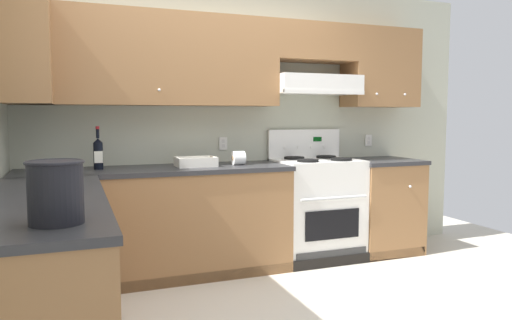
{
  "coord_description": "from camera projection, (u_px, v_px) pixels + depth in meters",
  "views": [
    {
      "loc": [
        -1.08,
        -2.7,
        1.34
      ],
      "look_at": [
        0.21,
        0.7,
        1.0
      ],
      "focal_mm": 33.85,
      "sensor_mm": 36.0,
      "label": 1
    }
  ],
  "objects": [
    {
      "name": "counter_left_run",
      "position": [
        46.0,
        284.0,
        2.53
      ],
      "size": [
        0.63,
        1.91,
        0.91
      ],
      "color": "olive",
      "rests_on": "ground_plane"
    },
    {
      "name": "wine_bottle",
      "position": [
        98.0,
        153.0,
        3.81
      ],
      "size": [
        0.07,
        0.08,
        0.34
      ],
      "color": "black",
      "rests_on": "counter_back_run"
    },
    {
      "name": "counter_back_run",
      "position": [
        217.0,
        219.0,
        4.15
      ],
      "size": [
        3.6,
        0.65,
        0.91
      ],
      "color": "olive",
      "rests_on": "ground_plane"
    },
    {
      "name": "bucket",
      "position": [
        56.0,
        191.0,
        1.9
      ],
      "size": [
        0.22,
        0.22,
        0.25
      ],
      "color": "black",
      "rests_on": "counter_left_run"
    },
    {
      "name": "stove",
      "position": [
        317.0,
        208.0,
        4.5
      ],
      "size": [
        0.76,
        0.62,
        1.2
      ],
      "color": "white",
      "rests_on": "ground_plane"
    },
    {
      "name": "wall_back",
      "position": [
        243.0,
        100.0,
        4.44
      ],
      "size": [
        4.68,
        0.57,
        2.55
      ],
      "color": "#B7BAA3",
      "rests_on": "ground_plane"
    },
    {
      "name": "paper_towel_roll",
      "position": [
        238.0,
        158.0,
        4.17
      ],
      "size": [
        0.11,
        0.12,
        0.12
      ],
      "color": "white",
      "rests_on": "counter_back_run"
    },
    {
      "name": "bowl",
      "position": [
        196.0,
        163.0,
        4.04
      ],
      "size": [
        0.33,
        0.24,
        0.08
      ],
      "color": "white",
      "rests_on": "counter_back_run"
    }
  ]
}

